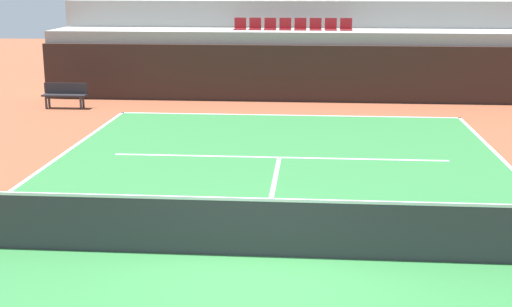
{
  "coord_description": "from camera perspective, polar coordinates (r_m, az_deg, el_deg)",
  "views": [
    {
      "loc": [
        0.8,
        -10.54,
        4.33
      ],
      "look_at": [
        -0.22,
        2.0,
        1.2
      ],
      "focal_mm": 49.7,
      "sensor_mm": 36.0,
      "label": 1
    }
  ],
  "objects": [
    {
      "name": "ground_plane",
      "position": [
        11.42,
        0.3,
        -8.31
      ],
      "size": [
        80.0,
        80.0,
        0.0
      ],
      "primitive_type": "plane",
      "color": "brown"
    },
    {
      "name": "court_surface",
      "position": [
        11.42,
        0.3,
        -8.28
      ],
      "size": [
        11.0,
        24.0,
        0.01
      ],
      "primitive_type": "cube",
      "color": "#2D7238",
      "rests_on": "ground_plane"
    },
    {
      "name": "baseline_far",
      "position": [
        22.91,
        2.57,
        3.1
      ],
      "size": [
        11.0,
        0.1,
        0.0
      ],
      "primitive_type": "cube",
      "color": "white",
      "rests_on": "court_surface"
    },
    {
      "name": "service_line_far",
      "position": [
        17.5,
        1.89,
        -0.32
      ],
      "size": [
        8.26,
        0.1,
        0.0
      ],
      "primitive_type": "cube",
      "color": "white",
      "rests_on": "court_surface"
    },
    {
      "name": "centre_service_line",
      "position": [
        14.42,
        1.26,
        -3.45
      ],
      "size": [
        0.1,
        6.4,
        0.0
      ],
      "primitive_type": "cube",
      "color": "white",
      "rests_on": "court_surface"
    },
    {
      "name": "back_wall",
      "position": [
        25.45,
        2.83,
        6.45
      ],
      "size": [
        18.01,
        0.3,
        2.01
      ],
      "primitive_type": "cube",
      "color": "black",
      "rests_on": "ground_plane"
    },
    {
      "name": "stands_tier_lower",
      "position": [
        26.77,
        2.93,
        7.28
      ],
      "size": [
        18.01,
        2.4,
        2.44
      ],
      "primitive_type": "cube",
      "color": "#9E9E99",
      "rests_on": "ground_plane"
    },
    {
      "name": "stands_tier_upper",
      "position": [
        29.1,
        3.1,
        8.83
      ],
      "size": [
        18.01,
        2.4,
        3.46
      ],
      "primitive_type": "cube",
      "color": "#9E9E99",
      "rests_on": "ground_plane"
    },
    {
      "name": "seating_row_lower",
      "position": [
        26.74,
        2.98,
        10.17
      ],
      "size": [
        4.38,
        0.44,
        0.44
      ],
      "color": "maroon",
      "rests_on": "stands_tier_lower"
    },
    {
      "name": "tennis_net",
      "position": [
        11.24,
        0.3,
        -5.91
      ],
      "size": [
        11.08,
        0.08,
        1.07
      ],
      "color": "black",
      "rests_on": "court_surface"
    },
    {
      "name": "player_bench",
      "position": [
        25.01,
        -15.12,
        4.7
      ],
      "size": [
        1.5,
        0.4,
        0.85
      ],
      "color": "#232328",
      "rests_on": "ground_plane"
    }
  ]
}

